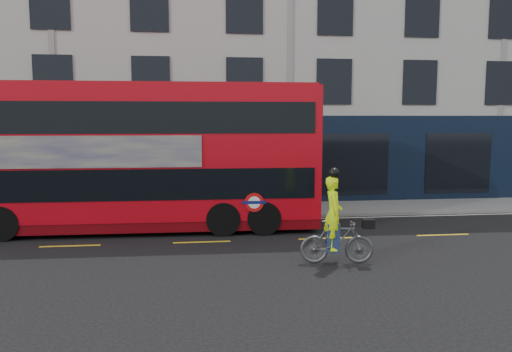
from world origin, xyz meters
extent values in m
plane|color=black|center=(0.00, 0.00, 0.00)|extent=(120.00, 120.00, 0.00)
cube|color=gray|center=(0.00, 6.50, 0.06)|extent=(60.00, 3.00, 0.12)
cube|color=gray|center=(0.00, 5.00, 0.07)|extent=(60.00, 0.12, 0.13)
cube|color=#A8A59E|center=(0.00, 13.00, 7.50)|extent=(50.00, 10.00, 15.00)
cube|color=black|center=(0.00, 7.98, 2.00)|extent=(50.00, 0.08, 4.00)
cube|color=silver|center=(0.00, 4.70, 0.00)|extent=(58.00, 0.10, 0.01)
cube|color=#B40712|center=(-6.19, 3.62, 2.74)|extent=(12.47, 3.05, 4.46)
cube|color=#5A0309|center=(-6.19, 3.62, 0.34)|extent=(12.47, 3.00, 0.34)
cube|color=black|center=(-6.19, 3.62, 1.75)|extent=(11.98, 3.08, 1.02)
cube|color=black|center=(-6.19, 3.62, 3.90)|extent=(11.98, 3.08, 1.02)
cube|color=maroon|center=(-6.19, 3.62, 4.99)|extent=(12.22, 2.93, 0.09)
cube|color=black|center=(0.04, 3.51, 1.75)|extent=(0.09, 2.54, 1.02)
cube|color=black|center=(0.04, 3.51, 3.90)|extent=(0.09, 2.54, 1.02)
cube|color=tan|center=(-7.35, 2.20, 2.82)|extent=(6.78, 0.16, 1.02)
cylinder|color=red|center=(-2.27, 2.11, 1.13)|extent=(0.63, 0.03, 0.63)
cylinder|color=white|center=(-2.27, 2.10, 1.13)|extent=(0.41, 0.03, 0.41)
cube|color=#0C1459|center=(-2.27, 2.10, 1.13)|extent=(0.79, 0.03, 0.10)
cylinder|color=black|center=(-1.90, 3.54, 0.56)|extent=(1.18, 2.89, 1.13)
cylinder|color=black|center=(-3.26, 3.57, 0.56)|extent=(1.18, 2.89, 1.13)
cylinder|color=black|center=(-10.26, 3.70, 0.56)|extent=(1.18, 2.89, 1.13)
imported|color=#4D5052|center=(-0.44, -1.26, 0.59)|extent=(2.02, 0.80, 1.18)
imported|color=#B9E608|center=(-0.55, -1.25, 1.37)|extent=(0.56, 0.77, 1.96)
cube|color=black|center=(0.38, -1.37, 1.08)|extent=(0.34, 0.28, 0.24)
cube|color=navy|center=(-0.55, -1.25, 0.72)|extent=(0.38, 0.46, 0.77)
sphere|color=black|center=(-0.55, -1.25, 2.44)|extent=(0.29, 0.29, 0.29)
camera|label=1|loc=(-4.16, -13.92, 3.86)|focal=35.00mm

